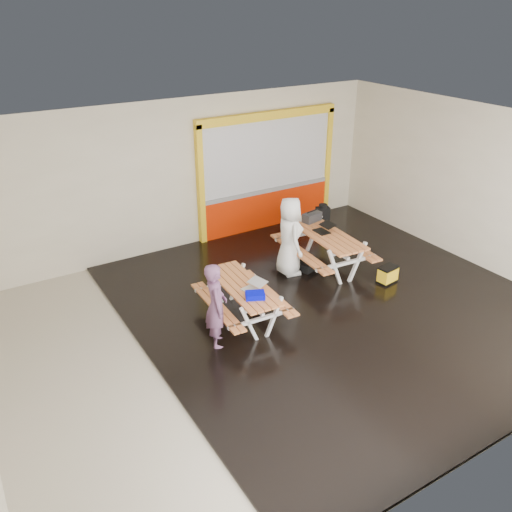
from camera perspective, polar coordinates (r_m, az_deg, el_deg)
room at (r=9.09m, az=2.97°, el=2.10°), size 10.02×8.02×3.52m
deck at (r=10.58m, az=8.38°, el=-5.01°), size 7.50×7.98×0.05m
kiosk at (r=13.41m, az=1.25°, el=8.79°), size 3.88×0.16×3.00m
picnic_table_left at (r=9.68m, az=-1.44°, el=-4.04°), size 1.38×1.96×0.76m
picnic_table_right at (r=11.61m, az=7.35°, el=1.60°), size 1.63×2.28×0.87m
person_left at (r=8.93m, az=-4.33°, el=-5.36°), size 0.55×0.66×1.56m
person_right at (r=11.17m, az=3.63°, el=2.11°), size 0.72×0.94×1.71m
laptop_left at (r=9.41m, az=-0.25°, el=-3.39°), size 0.44×0.41×0.16m
laptop_right at (r=11.56m, az=7.31°, el=2.90°), size 0.41×0.36×0.17m
blue_pouch at (r=9.18m, az=-0.09°, el=-4.25°), size 0.40×0.35×0.10m
toolbox at (r=12.05m, az=6.05°, el=4.20°), size 0.48×0.31×0.26m
backpack at (r=12.69m, az=7.18°, el=4.42°), size 0.35×0.28×0.52m
dark_case at (r=11.70m, az=5.59°, el=-0.97°), size 0.55×0.48×0.18m
fluke_bag at (r=11.40m, az=13.99°, el=-1.97°), size 0.45×0.33×0.36m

